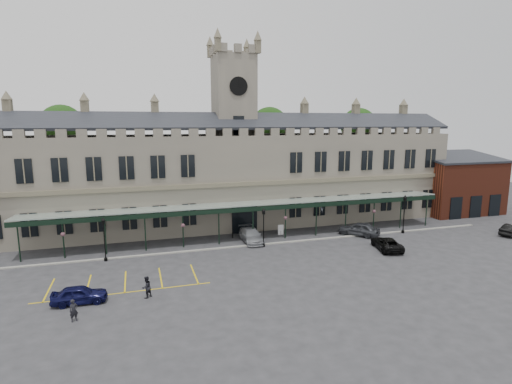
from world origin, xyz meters
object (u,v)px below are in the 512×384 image
object	(u,v)px
clock_tower	(234,126)
lamp_post_left	(104,235)
person_a	(74,311)
car_left_a	(79,295)
lamp_post_mid	(264,224)
sign_board	(281,230)
lamp_post_right	(404,211)
car_van	(387,244)
car_taxi	(251,235)
traffic_cone	(381,244)
car_right_a	(359,229)
station_building	(235,176)
person_b	(146,287)

from	to	relation	value
clock_tower	lamp_post_left	size ratio (longest dim) A/B	5.56
clock_tower	person_a	size ratio (longest dim) A/B	15.56
clock_tower	car_left_a	bearing A→B (deg)	-130.22
lamp_post_mid	sign_board	world-z (taller)	lamp_post_mid
lamp_post_mid	lamp_post_right	world-z (taller)	lamp_post_right
lamp_post_right	car_van	world-z (taller)	lamp_post_right
lamp_post_left	car_taxi	world-z (taller)	lamp_post_left
lamp_post_left	traffic_cone	xyz separation A→B (m)	(28.88, -4.14, -2.30)
clock_tower	lamp_post_right	distance (m)	24.09
clock_tower	car_taxi	xyz separation A→B (m)	(-0.26, -8.92, -12.36)
car_van	car_left_a	bearing A→B (deg)	20.80
car_taxi	lamp_post_right	bearing A→B (deg)	-5.45
lamp_post_right	car_right_a	world-z (taller)	lamp_post_right
traffic_cone	sign_board	size ratio (longest dim) A/B	0.56
station_building	car_right_a	distance (m)	17.48
lamp_post_mid	person_b	world-z (taller)	lamp_post_mid
lamp_post_mid	car_taxi	distance (m)	3.02
lamp_post_mid	car_left_a	xyz separation A→B (m)	(-17.75, -9.19, -1.91)
car_taxi	car_right_a	size ratio (longest dim) A/B	1.06
car_van	person_b	bearing A→B (deg)	23.45
person_a	car_taxi	bearing A→B (deg)	13.73
traffic_cone	car_left_a	size ratio (longest dim) A/B	0.18
car_van	lamp_post_left	bearing A→B (deg)	2.67
lamp_post_right	car_left_a	size ratio (longest dim) A/B	1.20
lamp_post_left	lamp_post_right	xyz separation A→B (m)	(34.81, 0.01, 0.22)
traffic_cone	sign_board	distance (m)	11.91
clock_tower	station_building	bearing A→B (deg)	-90.00
car_right_a	car_left_a	bearing A→B (deg)	-22.98
lamp_post_right	traffic_cone	xyz separation A→B (m)	(-5.92, -4.15, -2.52)
lamp_post_right	car_taxi	world-z (taller)	lamp_post_right
car_left_a	car_taxi	size ratio (longest dim) A/B	0.78
sign_board	car_van	bearing A→B (deg)	-45.06
station_building	car_left_a	world-z (taller)	station_building
station_building	lamp_post_left	xyz separation A→B (m)	(-15.94, -10.87, -3.82)
lamp_post_mid	person_b	xyz separation A→B (m)	(-12.81, -9.68, -1.72)
station_building	car_right_a	size ratio (longest dim) A/B	12.32
clock_tower	traffic_cone	distance (m)	23.63
car_left_a	car_van	size ratio (longest dim) A/B	0.84
clock_tower	car_taxi	world-z (taller)	clock_tower
car_taxi	person_a	xyz separation A→B (m)	(-16.98, -14.40, 0.05)
clock_tower	person_b	distance (m)	27.14
station_building	lamp_post_mid	size ratio (longest dim) A/B	13.70
car_left_a	car_van	distance (m)	30.55
sign_board	car_van	xyz separation A→B (m)	(8.99, -8.74, 0.06)
lamp_post_right	traffic_cone	world-z (taller)	lamp_post_right
car_left_a	car_right_a	size ratio (longest dim) A/B	0.83
clock_tower	car_right_a	xyz separation A→B (m)	(13.00, -10.32, -12.28)
car_right_a	person_a	distance (m)	32.92
person_b	car_van	bearing A→B (deg)	149.75
lamp_post_mid	person_b	bearing A→B (deg)	-142.93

